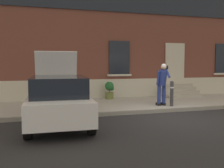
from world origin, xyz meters
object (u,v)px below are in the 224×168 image
at_px(person_on_phone, 162,82).
at_px(planter_charcoal, 61,92).
at_px(bollard_near_person, 172,93).
at_px(planter_olive, 110,90).
at_px(hatchback_car_white, 58,99).

distance_m(person_on_phone, planter_charcoal, 4.60).
bearing_deg(bollard_near_person, planter_charcoal, 148.17).
xyz_separation_m(planter_charcoal, planter_olive, (2.34, 0.11, 0.00)).
distance_m(hatchback_car_white, bollard_near_person, 4.78).
distance_m(planter_charcoal, planter_olive, 2.34).
bearing_deg(hatchback_car_white, person_on_phone, 18.53).
distance_m(person_on_phone, planter_olive, 2.99).
distance_m(hatchback_car_white, planter_charcoal, 3.85).
xyz_separation_m(person_on_phone, planter_charcoal, (-3.90, 2.38, -0.54)).
bearing_deg(person_on_phone, planter_charcoal, 149.25).
relative_size(bollard_near_person, planter_olive, 1.22).
bearing_deg(person_on_phone, hatchback_car_white, -160.80).
height_order(hatchback_car_white, planter_olive, hatchback_car_white).
height_order(hatchback_car_white, person_on_phone, hatchback_car_white).
bearing_deg(planter_olive, planter_charcoal, -177.29).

